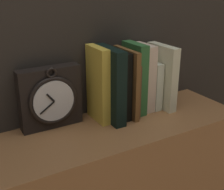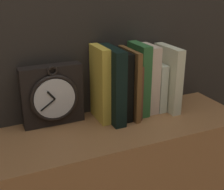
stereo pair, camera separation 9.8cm
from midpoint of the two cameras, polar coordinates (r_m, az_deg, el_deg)
The scene contains 10 objects.
clock at distance 1.02m, azimuth -13.85°, elevation -0.60°, with size 0.20×0.06×0.21m.
book_slot0_yellow at distance 1.04m, azimuth -5.30°, elevation 1.85°, with size 0.03×0.12×0.25m.
book_slot1_black at distance 1.03m, azimuth -3.14°, elevation 1.81°, with size 0.04×0.15×0.25m.
book_slot2_black at distance 1.07m, azimuth -1.50°, elevation 1.95°, with size 0.03×0.13×0.23m.
book_slot3_brown at distance 1.07m, azimuth -0.00°, elevation 2.17°, with size 0.02×0.15×0.24m.
book_slot4_brown at distance 1.09m, azimuth 0.54°, elevation 1.22°, with size 0.01×0.13×0.19m.
book_slot5_green at distance 1.10m, azimuth 1.59°, elevation 3.05°, with size 0.03×0.12×0.25m.
book_slot6_cream at distance 1.13m, azimuth 3.16°, elevation 3.19°, with size 0.04×0.11×0.24m.
book_slot7_white at distance 1.16m, azimuth 4.69°, elevation 1.90°, with size 0.03×0.11×0.18m.
book_slot8_cream at distance 1.15m, azimuth 6.68°, elevation 3.33°, with size 0.03×0.15×0.23m.
Camera 1 is at (-0.46, -0.79, 1.36)m, focal length 50.00 mm.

